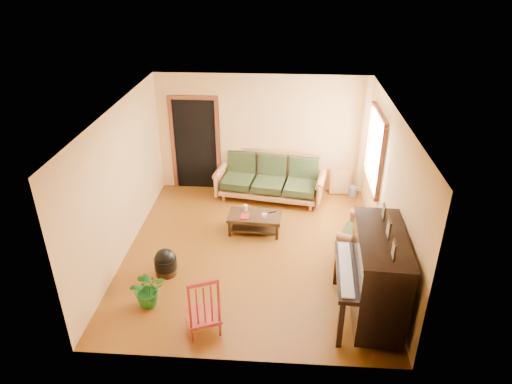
# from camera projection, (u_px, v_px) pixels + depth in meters

# --- Properties ---
(floor) EXTENTS (5.00, 5.00, 0.00)m
(floor) POSITION_uv_depth(u_px,v_px,m) (253.00, 251.00, 8.22)
(floor) COLOR #5A2E0B
(floor) RESTS_ON ground
(doorway) EXTENTS (1.08, 0.16, 2.05)m
(doorway) POSITION_uv_depth(u_px,v_px,m) (195.00, 145.00, 10.02)
(doorway) COLOR black
(doorway) RESTS_ON floor
(window) EXTENTS (0.12, 1.36, 1.46)m
(window) POSITION_uv_depth(u_px,v_px,m) (375.00, 150.00, 8.54)
(window) COLOR white
(window) RESTS_ON right_wall
(sofa) EXTENTS (2.40, 1.31, 0.97)m
(sofa) POSITION_uv_depth(u_px,v_px,m) (269.00, 178.00, 9.76)
(sofa) COLOR #AA673E
(sofa) RESTS_ON floor
(coffee_table) EXTENTS (1.03, 0.60, 0.36)m
(coffee_table) POSITION_uv_depth(u_px,v_px,m) (255.00, 223.00, 8.72)
(coffee_table) COLOR black
(coffee_table) RESTS_ON floor
(armchair) EXTENTS (1.14, 1.16, 0.90)m
(armchair) POSITION_uv_depth(u_px,v_px,m) (363.00, 232.00, 7.94)
(armchair) COLOR #AA673E
(armchair) RESTS_ON floor
(piano) EXTENTS (1.00, 1.61, 1.39)m
(piano) POSITION_uv_depth(u_px,v_px,m) (377.00, 277.00, 6.45)
(piano) COLOR black
(piano) RESTS_ON floor
(footstool) EXTENTS (0.47, 0.47, 0.36)m
(footstool) POSITION_uv_depth(u_px,v_px,m) (166.00, 265.00, 7.56)
(footstool) COLOR black
(footstool) RESTS_ON floor
(red_chair) EXTENTS (0.62, 0.64, 0.99)m
(red_chair) POSITION_uv_depth(u_px,v_px,m) (202.00, 302.00, 6.29)
(red_chair) COLOR maroon
(red_chair) RESTS_ON floor
(leaning_frame) EXTENTS (0.46, 0.11, 0.61)m
(leaning_frame) POSITION_uv_depth(u_px,v_px,m) (340.00, 181.00, 10.04)
(leaning_frame) COLOR #B17C3B
(leaning_frame) RESTS_ON floor
(ceramic_crock) EXTENTS (0.22, 0.22, 0.23)m
(ceramic_crock) POSITION_uv_depth(u_px,v_px,m) (353.00, 191.00, 10.03)
(ceramic_crock) COLOR #3747A7
(ceramic_crock) RESTS_ON floor
(potted_plant) EXTENTS (0.65, 0.61, 0.59)m
(potted_plant) POSITION_uv_depth(u_px,v_px,m) (148.00, 289.00, 6.84)
(potted_plant) COLOR #1B601C
(potted_plant) RESTS_ON floor
(book) EXTENTS (0.16, 0.21, 0.02)m
(book) POSITION_uv_depth(u_px,v_px,m) (241.00, 216.00, 8.58)
(book) COLOR maroon
(book) RESTS_ON coffee_table
(candle) EXTENTS (0.09, 0.09, 0.13)m
(candle) POSITION_uv_depth(u_px,v_px,m) (246.00, 208.00, 8.75)
(candle) COLOR silver
(candle) RESTS_ON coffee_table
(glass_jar) EXTENTS (0.11, 0.11, 0.06)m
(glass_jar) POSITION_uv_depth(u_px,v_px,m) (264.00, 215.00, 8.56)
(glass_jar) COLOR silver
(glass_jar) RESTS_ON coffee_table
(remote) EXTENTS (0.15, 0.09, 0.01)m
(remote) POSITION_uv_depth(u_px,v_px,m) (272.00, 212.00, 8.73)
(remote) COLOR black
(remote) RESTS_ON coffee_table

